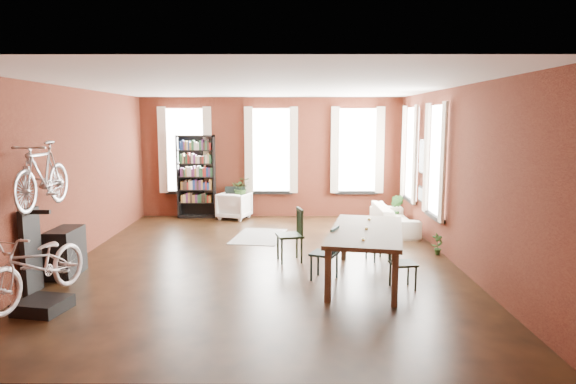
{
  "coord_description": "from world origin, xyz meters",
  "views": [
    {
      "loc": [
        0.49,
        -9.29,
        2.61
      ],
      "look_at": [
        0.46,
        0.6,
        1.21
      ],
      "focal_mm": 32.0,
      "sensor_mm": 36.0,
      "label": 1
    }
  ],
  "objects_px": {
    "dining_table": "(366,255)",
    "dining_chair_a": "(324,253)",
    "cream_sofa": "(394,214)",
    "dining_chair_c": "(403,263)",
    "plant_stand": "(241,208)",
    "white_armchair": "(234,204)",
    "dining_chair_d": "(378,238)",
    "bicycle_floor": "(36,233)",
    "console_table": "(66,252)",
    "bookshelf": "(196,177)",
    "bike_trainer": "(43,305)",
    "dining_chair_b": "(290,235)"
  },
  "relations": [
    {
      "from": "dining_chair_a",
      "to": "dining_chair_c",
      "type": "height_order",
      "value": "dining_chair_a"
    },
    {
      "from": "dining_chair_d",
      "to": "bookshelf",
      "type": "bearing_deg",
      "value": 22.87
    },
    {
      "from": "dining_chair_a",
      "to": "cream_sofa",
      "type": "xyz_separation_m",
      "value": [
        1.89,
        3.71,
        -0.03
      ]
    },
    {
      "from": "cream_sofa",
      "to": "console_table",
      "type": "bearing_deg",
      "value": 119.33
    },
    {
      "from": "dining_chair_b",
      "to": "bike_trainer",
      "type": "distance_m",
      "value": 4.25
    },
    {
      "from": "dining_table",
      "to": "white_armchair",
      "type": "bearing_deg",
      "value": 129.14
    },
    {
      "from": "dining_chair_a",
      "to": "white_armchair",
      "type": "height_order",
      "value": "dining_chair_a"
    },
    {
      "from": "dining_chair_b",
      "to": "cream_sofa",
      "type": "height_order",
      "value": "dining_chair_b"
    },
    {
      "from": "dining_chair_c",
      "to": "cream_sofa",
      "type": "relative_size",
      "value": 0.39
    },
    {
      "from": "dining_chair_c",
      "to": "cream_sofa",
      "type": "xyz_separation_m",
      "value": [
        0.69,
        4.17,
        0.0
      ]
    },
    {
      "from": "white_armchair",
      "to": "console_table",
      "type": "bearing_deg",
      "value": 83.6
    },
    {
      "from": "cream_sofa",
      "to": "console_table",
      "type": "relative_size",
      "value": 2.6
    },
    {
      "from": "dining_chair_d",
      "to": "dining_chair_a",
      "type": "bearing_deg",
      "value": 116.07
    },
    {
      "from": "dining_chair_c",
      "to": "white_armchair",
      "type": "height_order",
      "value": "dining_chair_c"
    },
    {
      "from": "cream_sofa",
      "to": "dining_chair_c",
      "type": "bearing_deg",
      "value": 170.53
    },
    {
      "from": "white_armchair",
      "to": "bike_trainer",
      "type": "bearing_deg",
      "value": 92.34
    },
    {
      "from": "dining_chair_d",
      "to": "console_table",
      "type": "distance_m",
      "value": 5.51
    },
    {
      "from": "dining_chair_d",
      "to": "console_table",
      "type": "relative_size",
      "value": 1.03
    },
    {
      "from": "dining_chair_b",
      "to": "bookshelf",
      "type": "bearing_deg",
      "value": -162.79
    },
    {
      "from": "cream_sofa",
      "to": "plant_stand",
      "type": "distance_m",
      "value": 4.12
    },
    {
      "from": "bookshelf",
      "to": "cream_sofa",
      "type": "height_order",
      "value": "bookshelf"
    },
    {
      "from": "bike_trainer",
      "to": "bicycle_floor",
      "type": "xyz_separation_m",
      "value": [
        -0.02,
        -0.01,
        1.02
      ]
    },
    {
      "from": "console_table",
      "to": "bicycle_floor",
      "type": "distance_m",
      "value": 1.86
    },
    {
      "from": "dining_chair_a",
      "to": "bike_trainer",
      "type": "relative_size",
      "value": 1.47
    },
    {
      "from": "dining_chair_b",
      "to": "dining_chair_a",
      "type": "bearing_deg",
      "value": 14.87
    },
    {
      "from": "dining_chair_d",
      "to": "white_armchair",
      "type": "distance_m",
      "value": 5.09
    },
    {
      "from": "dining_table",
      "to": "dining_chair_d",
      "type": "xyz_separation_m",
      "value": [
        0.4,
        1.21,
        -0.01
      ]
    },
    {
      "from": "dining_chair_a",
      "to": "dining_chair_b",
      "type": "bearing_deg",
      "value": -129.11
    },
    {
      "from": "plant_stand",
      "to": "bookshelf",
      "type": "bearing_deg",
      "value": 180.0
    },
    {
      "from": "bookshelf",
      "to": "cream_sofa",
      "type": "xyz_separation_m",
      "value": [
        4.95,
        -1.7,
        -0.69
      ]
    },
    {
      "from": "cream_sofa",
      "to": "dining_chair_a",
      "type": "bearing_deg",
      "value": 153.02
    },
    {
      "from": "dining_chair_d",
      "to": "dining_chair_b",
      "type": "bearing_deg",
      "value": 71.85
    },
    {
      "from": "dining_table",
      "to": "bike_trainer",
      "type": "distance_m",
      "value": 4.86
    },
    {
      "from": "bookshelf",
      "to": "plant_stand",
      "type": "relative_size",
      "value": 4.22
    },
    {
      "from": "cream_sofa",
      "to": "bicycle_floor",
      "type": "distance_m",
      "value": 7.85
    },
    {
      "from": "dining_chair_b",
      "to": "bookshelf",
      "type": "distance_m",
      "value": 5.03
    },
    {
      "from": "bookshelf",
      "to": "plant_stand",
      "type": "bearing_deg",
      "value": 0.0
    },
    {
      "from": "cream_sofa",
      "to": "white_armchair",
      "type": "bearing_deg",
      "value": 69.12
    },
    {
      "from": "dining_chair_c",
      "to": "dining_table",
      "type": "bearing_deg",
      "value": 41.17
    },
    {
      "from": "white_armchair",
      "to": "console_table",
      "type": "height_order",
      "value": "console_table"
    },
    {
      "from": "dining_table",
      "to": "console_table",
      "type": "distance_m",
      "value": 5.03
    },
    {
      "from": "dining_chair_d",
      "to": "white_armchair",
      "type": "relative_size",
      "value": 1.06
    },
    {
      "from": "dining_chair_c",
      "to": "cream_sofa",
      "type": "distance_m",
      "value": 4.22
    },
    {
      "from": "dining_chair_a",
      "to": "dining_chair_c",
      "type": "bearing_deg",
      "value": 92.47
    },
    {
      "from": "dining_chair_d",
      "to": "bicycle_floor",
      "type": "xyz_separation_m",
      "value": [
        -5.06,
        -2.65,
        0.7
      ]
    },
    {
      "from": "cream_sofa",
      "to": "dining_chair_d",
      "type": "bearing_deg",
      "value": 162.28
    },
    {
      "from": "dining_chair_a",
      "to": "white_armchair",
      "type": "relative_size",
      "value": 1.14
    },
    {
      "from": "dining_table",
      "to": "cream_sofa",
      "type": "distance_m",
      "value": 3.93
    },
    {
      "from": "dining_table",
      "to": "dining_chair_a",
      "type": "height_order",
      "value": "dining_chair_a"
    },
    {
      "from": "bookshelf",
      "to": "bike_trainer",
      "type": "xyz_separation_m",
      "value": [
        -0.89,
        -6.86,
        -1.01
      ]
    }
  ]
}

